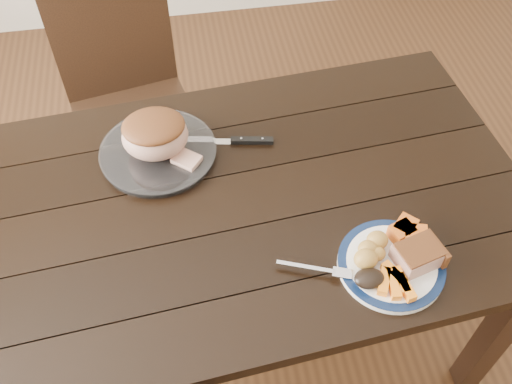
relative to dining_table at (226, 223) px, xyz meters
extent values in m
plane|color=#472B16|center=(0.00, 0.00, -0.66)|extent=(4.00, 4.00, 0.00)
cube|color=black|center=(0.00, 0.00, 0.07)|extent=(1.67, 1.04, 0.04)
cube|color=black|center=(0.75, -0.31, -0.30)|extent=(0.07, 0.07, 0.71)
cube|color=black|center=(0.69, 0.43, -0.30)|extent=(0.07, 0.07, 0.71)
cube|color=black|center=(-0.25, 0.65, -0.21)|extent=(0.50, 0.50, 0.04)
cube|color=black|center=(-0.29, 0.85, 0.04)|extent=(0.42, 0.12, 0.46)
cube|color=black|center=(-0.11, 0.86, -0.44)|extent=(0.04, 0.04, 0.43)
cube|color=black|center=(-0.04, 0.51, -0.44)|extent=(0.04, 0.04, 0.43)
cube|color=black|center=(-0.46, 0.79, -0.44)|extent=(0.04, 0.04, 0.43)
cube|color=black|center=(-0.39, 0.44, -0.44)|extent=(0.04, 0.04, 0.43)
cylinder|color=white|center=(0.36, -0.26, 0.10)|extent=(0.25, 0.25, 0.02)
torus|color=#0B1A3A|center=(0.36, -0.26, 0.11)|extent=(0.25, 0.25, 0.02)
cylinder|color=white|center=(-0.16, 0.20, 0.10)|extent=(0.31, 0.31, 0.02)
cube|color=tan|center=(0.42, -0.26, 0.14)|extent=(0.12, 0.10, 0.05)
ellipsoid|color=gold|center=(0.33, -0.24, 0.13)|extent=(0.04, 0.04, 0.03)
ellipsoid|color=gold|center=(0.31, -0.23, 0.13)|extent=(0.05, 0.04, 0.04)
ellipsoid|color=gold|center=(0.30, -0.25, 0.14)|extent=(0.06, 0.05, 0.05)
ellipsoid|color=gold|center=(0.34, -0.21, 0.14)|extent=(0.05, 0.05, 0.04)
cube|color=orange|center=(0.36, -0.32, 0.12)|extent=(0.03, 0.07, 0.02)
cube|color=orange|center=(0.35, -0.30, 0.12)|extent=(0.05, 0.07, 0.02)
cube|color=orange|center=(0.35, -0.33, 0.12)|extent=(0.03, 0.07, 0.02)
cube|color=orange|center=(0.37, -0.33, 0.12)|extent=(0.03, 0.07, 0.02)
cube|color=orange|center=(0.33, -0.31, 0.12)|extent=(0.05, 0.07, 0.02)
cube|color=orange|center=(0.41, -0.19, 0.13)|extent=(0.07, 0.06, 0.04)
cube|color=orange|center=(0.43, -0.21, 0.13)|extent=(0.06, 0.06, 0.04)
cube|color=orange|center=(0.42, -0.18, 0.13)|extent=(0.07, 0.07, 0.04)
ellipsoid|color=black|center=(0.29, -0.30, 0.13)|extent=(0.07, 0.05, 0.03)
cube|color=silver|center=(0.16, -0.24, 0.11)|extent=(0.13, 0.06, 0.00)
cube|color=silver|center=(0.24, -0.27, 0.11)|extent=(0.05, 0.04, 0.00)
ellipsoid|color=tan|center=(-0.16, 0.20, 0.17)|extent=(0.18, 0.15, 0.12)
cube|color=tan|center=(-0.08, 0.14, 0.12)|extent=(0.09, 0.09, 0.02)
cube|color=silver|center=(-0.05, 0.23, 0.09)|extent=(0.20, 0.06, 0.00)
cube|color=black|center=(0.11, 0.20, 0.10)|extent=(0.12, 0.04, 0.01)
camera|label=1|loc=(-0.07, -0.91, 1.26)|focal=40.00mm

